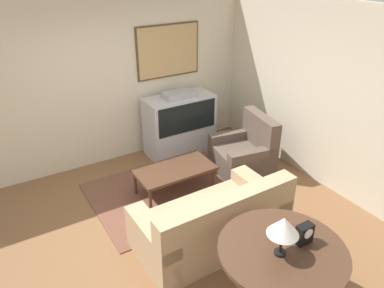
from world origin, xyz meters
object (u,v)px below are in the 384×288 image
mantel_clock (304,234)px  couch (213,223)px  tv (180,124)px  table_lamp (284,227)px  coffee_table (175,170)px  armchair (244,154)px  console_table (282,254)px

mantel_clock → couch: bearing=101.4°
tv → table_lamp: (-0.89, -3.45, 0.58)m
tv → table_lamp: table_lamp is taller
couch → coffee_table: (0.13, 1.20, 0.08)m
couch → armchair: (1.40, 1.17, -0.00)m
table_lamp → armchair: bearing=58.0°
tv → armchair: (0.57, -1.13, -0.23)m
couch → mantel_clock: mantel_clock is taller
couch → console_table: (0.01, -1.13, 0.43)m
tv → armchair: tv is taller
coffee_table → table_lamp: (-0.19, -2.35, 0.73)m
coffee_table → console_table: 2.36m
table_lamp → console_table: bearing=21.6°
couch → armchair: bearing=-141.0°
couch → console_table: couch is taller
tv → couch: (-0.83, -2.30, -0.23)m
coffee_table → console_table: bearing=-92.9°
table_lamp → mantel_clock: 0.36m
tv → table_lamp: bearing=-104.4°
armchair → table_lamp: size_ratio=2.41×
tv → armchair: bearing=-63.3°
table_lamp → mantel_clock: (0.29, -0.00, -0.21)m
armchair → mantel_clock: bearing=-17.4°
tv → mantel_clock: tv is taller
table_lamp → mantel_clock: table_lamp is taller
console_table → mantel_clock: 0.28m
tv → couch: tv is taller
armchair → tv: bearing=-144.1°
tv → mantel_clock: 3.52m
coffee_table → mantel_clock: size_ratio=5.65×
coffee_table → mantel_clock: mantel_clock is taller
console_table → table_lamp: size_ratio=2.97×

